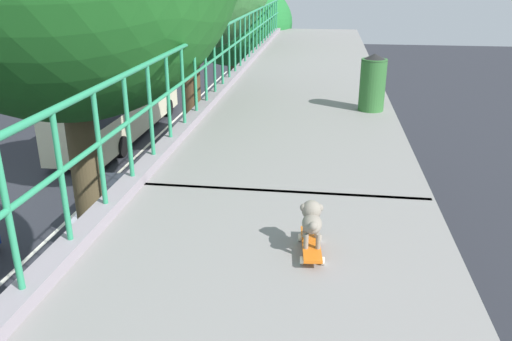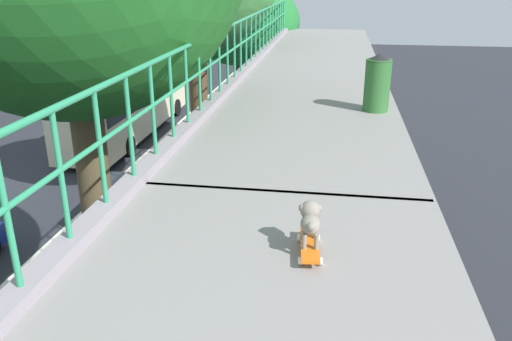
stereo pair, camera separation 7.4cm
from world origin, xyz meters
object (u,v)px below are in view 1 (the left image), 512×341
(litter_bin, at_px, (373,82))
(small_dog, at_px, (312,218))
(car_silver_fifth, at_px, (118,205))
(toy_skateboard, at_px, (311,245))
(city_bus, at_px, (120,101))

(litter_bin, bearing_deg, small_dog, -99.73)
(car_silver_fifth, bearing_deg, small_dog, -59.39)
(toy_skateboard, xyz_separation_m, litter_bin, (0.76, 4.50, 0.38))
(car_silver_fifth, distance_m, litter_bin, 11.08)
(city_bus, bearing_deg, litter_bin, -55.92)
(car_silver_fifth, height_order, city_bus, city_bus)
(litter_bin, bearing_deg, toy_skateboard, -99.61)
(car_silver_fifth, relative_size, toy_skateboard, 6.95)
(city_bus, height_order, small_dog, small_dog)
(small_dog, bearing_deg, car_silver_fifth, 120.61)
(toy_skateboard, distance_m, litter_bin, 4.58)
(car_silver_fifth, height_order, toy_skateboard, toy_skateboard)
(litter_bin, bearing_deg, car_silver_fifth, 138.34)
(toy_skateboard, bearing_deg, litter_bin, 80.39)
(car_silver_fifth, distance_m, toy_skateboard, 13.65)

